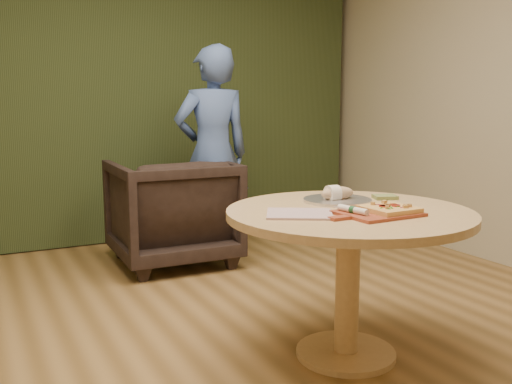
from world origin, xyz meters
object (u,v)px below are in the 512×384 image
object	(u,v)px
pizza_paddle	(376,214)
cutlery_roll	(353,210)
serving_tray	(337,200)
armchair	(172,206)
pedestal_table	(349,238)
flatbread_pizza	(389,209)
person_standing	(213,154)
bread_roll	(336,193)

from	to	relation	value
pizza_paddle	cutlery_roll	distance (m)	0.12
pizza_paddle	serving_tray	distance (m)	0.38
cutlery_roll	armchair	size ratio (longest dim) A/B	0.22
pedestal_table	flatbread_pizza	size ratio (longest dim) A/B	5.27
flatbread_pizza	person_standing	world-z (taller)	person_standing
bread_roll	person_standing	size ratio (longest dim) A/B	0.11
pizza_paddle	person_standing	distance (m)	2.18
cutlery_roll	person_standing	world-z (taller)	person_standing
bread_roll	serving_tray	bearing A→B (deg)	-0.00
pedestal_table	serving_tray	distance (m)	0.27
flatbread_pizza	armchair	bearing A→B (deg)	98.31
pizza_paddle	serving_tray	size ratio (longest dim) A/B	1.26
pizza_paddle	cutlery_roll	size ratio (longest dim) A/B	2.26
cutlery_roll	serving_tray	distance (m)	0.39
pedestal_table	armchair	bearing A→B (deg)	96.35
bread_roll	pedestal_table	bearing A→B (deg)	-108.42
person_standing	pizza_paddle	bearing A→B (deg)	91.06
flatbread_pizza	armchair	world-z (taller)	armchair
cutlery_roll	serving_tray	size ratio (longest dim) A/B	0.56
flatbread_pizza	armchair	distance (m)	2.23
pedestal_table	flatbread_pizza	bearing A→B (deg)	-61.71
pedestal_table	bread_roll	bearing A→B (deg)	71.58
pedestal_table	pizza_paddle	world-z (taller)	pizza_paddle
pedestal_table	person_standing	xyz separation A→B (m)	(0.13, 2.01, 0.24)
flatbread_pizza	cutlery_roll	xyz separation A→B (m)	(-0.18, 0.04, 0.00)
serving_tray	bread_roll	xyz separation A→B (m)	(-0.01, 0.00, 0.04)
armchair	pedestal_table	bearing A→B (deg)	97.59
flatbread_pizza	serving_tray	bearing A→B (deg)	92.18
cutlery_roll	bread_roll	xyz separation A→B (m)	(0.15, 0.35, 0.01)
armchair	flatbread_pizza	bearing A→B (deg)	99.55
pedestal_table	pizza_paddle	xyz separation A→B (m)	(0.03, -0.17, 0.15)
flatbread_pizza	pedestal_table	bearing A→B (deg)	118.29
pizza_paddle	cutlery_roll	world-z (taller)	cutlery_roll
flatbread_pizza	cutlery_roll	distance (m)	0.18
pizza_paddle	armchair	xyz separation A→B (m)	(-0.25, 2.17, -0.30)
serving_tray	pedestal_table	bearing A→B (deg)	-110.52
armchair	person_standing	bearing A→B (deg)	-177.84
serving_tray	bread_roll	distance (m)	0.04
flatbread_pizza	bread_roll	distance (m)	0.39
serving_tray	armchair	distance (m)	1.84
cutlery_roll	person_standing	size ratio (longest dim) A/B	0.12
armchair	serving_tray	bearing A→B (deg)	100.88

